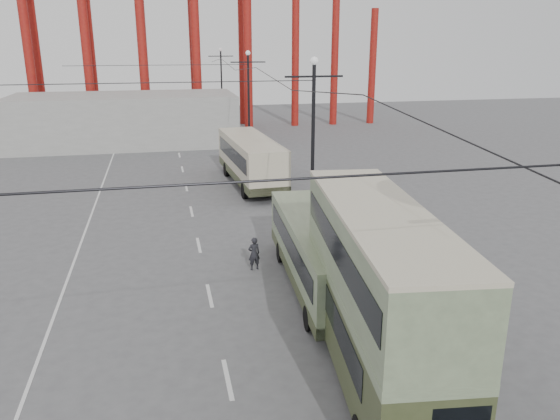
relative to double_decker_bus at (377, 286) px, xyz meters
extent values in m
cube|color=silver|center=(-4.48, 15.76, -3.06)|extent=(0.15, 82.00, 0.01)
cube|color=silver|center=(1.92, 16.76, -3.06)|extent=(0.12, 120.00, 0.01)
cube|color=silver|center=(-10.48, 16.76, -3.06)|extent=(0.12, 120.00, 0.01)
cylinder|color=black|center=(2.12, 14.76, 1.43)|extent=(0.20, 0.20, 9.00)
cylinder|color=black|center=(2.12, 14.76, -2.82)|extent=(0.44, 0.44, 0.50)
cube|color=black|center=(2.12, 14.76, 5.23)|extent=(3.20, 0.10, 0.10)
sphere|color=white|center=(2.12, 14.76, 6.03)|extent=(0.44, 0.44, 0.44)
cylinder|color=black|center=(2.12, 36.76, 1.43)|extent=(0.20, 0.20, 9.00)
cylinder|color=black|center=(2.12, 36.76, -2.82)|extent=(0.44, 0.44, 0.50)
cube|color=black|center=(2.12, 36.76, 5.23)|extent=(3.20, 0.10, 0.10)
sphere|color=white|center=(2.12, 36.76, 6.03)|extent=(0.44, 0.44, 0.44)
cylinder|color=black|center=(2.12, 58.76, 1.43)|extent=(0.20, 0.20, 9.00)
cylinder|color=black|center=(2.12, 58.76, -2.82)|extent=(0.44, 0.44, 0.50)
cube|color=black|center=(2.12, 58.76, 5.23)|extent=(3.20, 0.10, 0.10)
sphere|color=white|center=(2.12, 58.76, 6.03)|extent=(0.44, 0.44, 0.44)
cylinder|color=maroon|center=(-19.48, 51.76, 10.43)|extent=(1.00, 1.00, 27.00)
cylinder|color=maroon|center=(-19.48, 55.76, 10.43)|extent=(1.00, 1.00, 27.00)
cylinder|color=maroon|center=(15.52, 52.76, 7.93)|extent=(0.90, 0.90, 22.00)
cylinder|color=maroon|center=(20.52, 52.76, 3.93)|extent=(0.90, 0.90, 14.00)
cube|color=gray|center=(-9.48, 43.76, -0.57)|extent=(22.00, 10.00, 5.00)
cube|color=#343C20|center=(0.00, 0.00, -1.39)|extent=(3.73, 10.43, 2.24)
cube|color=black|center=(0.00, 0.00, -0.93)|extent=(3.53, 8.41, 0.92)
cube|color=#667656|center=(0.00, 0.00, -0.11)|extent=(3.75, 10.43, 0.31)
cube|color=#667656|center=(0.00, 0.00, 1.16)|extent=(3.73, 10.43, 2.24)
cube|color=black|center=(0.00, 0.00, 1.27)|extent=(3.70, 9.82, 0.87)
cube|color=beige|center=(0.00, 0.00, 2.35)|extent=(3.75, 10.43, 0.12)
cylinder|color=black|center=(-0.81, 2.97, -2.56)|extent=(0.40, 1.05, 1.02)
cylinder|color=black|center=(1.48, 2.70, -2.56)|extent=(0.40, 1.05, 1.02)
cube|color=#667656|center=(0.06, 6.57, -1.43)|extent=(2.95, 10.44, 2.25)
cube|color=black|center=(0.06, 6.57, -1.05)|extent=(2.92, 9.32, 0.89)
cube|color=#343C20|center=(0.06, 6.57, -2.32)|extent=(2.98, 10.45, 0.47)
cube|color=#667656|center=(0.06, 6.57, -0.22)|extent=(2.97, 10.45, 0.15)
cylinder|color=black|center=(-0.83, 9.54, -2.60)|extent=(0.32, 0.95, 0.94)
cylinder|color=black|center=(1.29, 9.41, -2.60)|extent=(0.32, 0.95, 0.94)
cylinder|color=black|center=(-1.19, 3.35, -2.60)|extent=(0.32, 0.95, 0.94)
cylinder|color=black|center=(0.93, 3.23, -2.60)|extent=(0.32, 0.95, 0.94)
cube|color=beige|center=(0.24, 24.55, -1.14)|extent=(3.42, 11.18, 2.65)
cube|color=black|center=(0.24, 24.55, -0.70)|extent=(3.38, 9.86, 1.05)
cube|color=#343C20|center=(0.24, 24.55, -2.19)|extent=(3.45, 11.18, 0.55)
cube|color=beige|center=(0.24, 24.55, 0.27)|extent=(3.44, 11.18, 0.18)
cylinder|color=black|center=(-1.18, 27.34, -2.52)|extent=(0.37, 1.12, 1.10)
cylinder|color=black|center=(1.31, 27.49, -2.52)|extent=(0.37, 1.12, 1.10)
cylinder|color=black|center=(-0.81, 21.17, -2.52)|extent=(0.37, 1.12, 1.10)
cylinder|color=black|center=(1.68, 21.32, -2.52)|extent=(0.37, 1.12, 1.10)
imported|color=black|center=(-2.20, 9.05, -2.28)|extent=(0.64, 0.49, 1.57)
camera|label=1|loc=(-6.03, -13.93, 6.99)|focal=35.00mm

